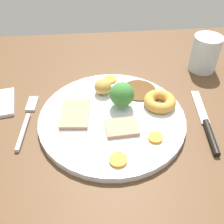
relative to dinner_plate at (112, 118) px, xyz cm
name	(u,v)px	position (x,y,z in cm)	size (l,w,h in cm)	color
dining_table	(128,132)	(3.08, -1.85, -2.50)	(120.00, 84.00, 3.60)	brown
dinner_plate	(112,118)	(0.00, 0.00, 0.00)	(29.15, 29.15, 1.40)	white
gravy_pool	(139,90)	(6.71, 7.51, 0.85)	(7.53, 7.53, 0.30)	#563819
meat_slice_main	(75,114)	(-7.28, 0.85, 1.10)	(8.24, 5.48, 0.80)	tan
meat_slice_under	(122,127)	(1.49, -3.78, 1.10)	(6.05, 4.60, 0.80)	tan
yorkshire_pudding	(160,101)	(10.08, 2.26, 1.78)	(6.65, 6.65, 2.16)	#C68938
roast_potato_left	(103,87)	(-1.26, 7.61, 2.34)	(3.77, 3.76, 3.28)	#BC8C42
carrot_coin_front	(155,138)	(7.27, -6.81, 0.98)	(2.67, 2.67, 0.56)	orange
carrot_coin_back	(118,160)	(-0.01, -11.12, 1.01)	(3.09, 3.09, 0.62)	orange
carrot_coin_side	(110,79)	(0.74, 12.14, 0.93)	(3.01, 3.01, 0.45)	orange
broccoli_floret	(122,95)	(2.25, 2.73, 3.72)	(4.98, 4.98, 5.57)	#8CB766
fork	(27,119)	(-17.13, 1.67, -0.31)	(2.59, 15.32, 0.90)	silver
knife	(207,125)	(18.44, -3.37, -0.25)	(3.57, 18.54, 1.20)	black
water_glass	(205,53)	(24.59, 17.02, 3.70)	(6.82, 6.82, 8.79)	silver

